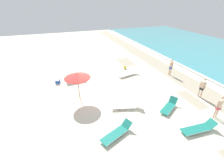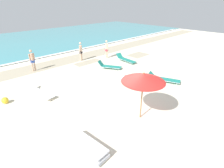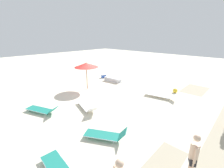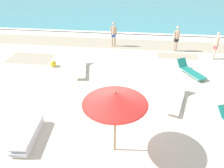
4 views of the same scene
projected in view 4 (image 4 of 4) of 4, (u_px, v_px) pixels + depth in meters
ground_plane at (116, 127)px, 8.66m from camera, size 60.00×60.00×0.16m
ocean_water at (134, 11)px, 26.45m from camera, size 60.00×18.38×0.07m
beach_umbrella at (115, 98)px, 6.45m from camera, size 2.00×2.00×2.40m
lounger_stack at (28, 134)px, 7.88m from camera, size 0.76×1.96×0.41m
sun_lounger_under_umbrella at (80, 68)px, 12.55m from camera, size 1.07×2.40×0.51m
sun_lounger_beside_umbrella at (175, 99)px, 9.82m from camera, size 1.20×2.29×0.56m
sun_lounger_near_water_right at (190, 71)px, 12.24m from camera, size 1.49×2.00×0.61m
beachgoer_wading_adult at (177, 37)px, 14.85m from camera, size 0.41×0.29×1.76m
beachgoer_shoreline_child at (216, 44)px, 13.69m from camera, size 0.27×0.45×1.76m
beachgoer_strolling_adult at (114, 33)px, 15.68m from camera, size 0.45×0.27×1.76m
beach_ball at (53, 64)px, 13.11m from camera, size 0.37×0.37×0.37m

